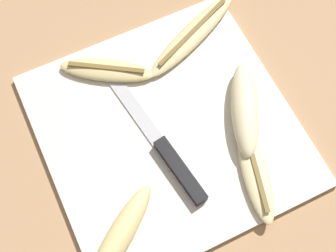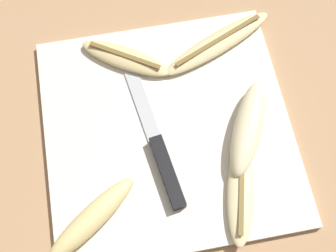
# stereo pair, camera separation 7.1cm
# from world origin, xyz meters

# --- Properties ---
(ground_plane) EXTENTS (4.00, 4.00, 0.00)m
(ground_plane) POSITION_xyz_m (0.00, 0.00, 0.00)
(ground_plane) COLOR tan
(cutting_board) EXTENTS (0.38, 0.38, 0.01)m
(cutting_board) POSITION_xyz_m (0.00, 0.00, 0.01)
(cutting_board) COLOR silver
(cutting_board) RESTS_ON ground_plane
(knife) EXTENTS (0.06, 0.26, 0.02)m
(knife) POSITION_xyz_m (-0.02, -0.05, 0.02)
(knife) COLOR black
(knife) RESTS_ON cutting_board
(banana_golden_short) EXTENTS (0.15, 0.12, 0.03)m
(banana_golden_short) POSITION_xyz_m (-0.13, -0.12, 0.03)
(banana_golden_short) COLOR #EDD689
(banana_golden_short) RESTS_ON cutting_board
(banana_mellow_near) EXTENTS (0.21, 0.12, 0.02)m
(banana_mellow_near) POSITION_xyz_m (0.11, 0.13, 0.02)
(banana_mellow_near) COLOR beige
(banana_mellow_near) RESTS_ON cutting_board
(banana_pale_long) EXTENTS (0.11, 0.16, 0.04)m
(banana_pale_long) POSITION_xyz_m (0.12, -0.03, 0.03)
(banana_pale_long) COLOR beige
(banana_pale_long) RESTS_ON cutting_board
(banana_soft_right) EXTENTS (0.08, 0.16, 0.02)m
(banana_soft_right) POSITION_xyz_m (0.08, -0.12, 0.02)
(banana_soft_right) COLOR beige
(banana_soft_right) RESTS_ON cutting_board
(banana_spotted_left) EXTENTS (0.15, 0.12, 0.02)m
(banana_spotted_left) POSITION_xyz_m (-0.05, 0.13, 0.02)
(banana_spotted_left) COLOR #DBC684
(banana_spotted_left) RESTS_ON cutting_board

